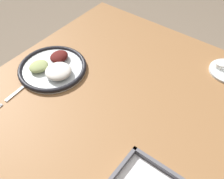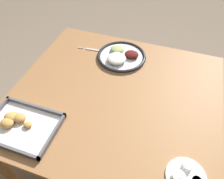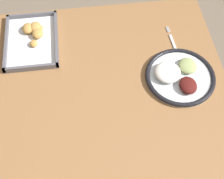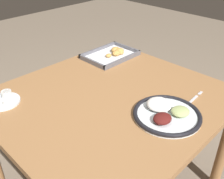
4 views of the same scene
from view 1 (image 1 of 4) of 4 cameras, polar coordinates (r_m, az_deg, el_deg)
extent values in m
plane|color=#7A6B59|center=(1.65, 0.39, -17.27)|extent=(8.00, 8.00, 0.00)
cube|color=olive|center=(1.08, 0.57, -1.09)|extent=(1.07, 1.00, 0.03)
cylinder|color=olive|center=(1.80, -1.59, 7.07)|extent=(0.06, 0.06, 0.67)
cylinder|color=silver|center=(1.19, -12.79, 4.44)|extent=(0.30, 0.30, 0.01)
torus|color=black|center=(1.18, -12.83, 4.66)|extent=(0.30, 0.30, 0.02)
ellipsoid|color=white|center=(1.13, -11.61, 3.91)|extent=(0.11, 0.11, 0.04)
ellipsoid|color=#511614|center=(1.20, -11.61, 6.95)|extent=(0.09, 0.07, 0.03)
ellipsoid|color=#9EAD6B|center=(1.18, -15.66, 4.87)|extent=(0.09, 0.08, 0.03)
cube|color=silver|center=(1.14, -19.18, 0.18)|extent=(0.16, 0.02, 0.00)
cylinder|color=silver|center=(1.24, 22.47, 4.93)|extent=(0.04, 0.04, 0.02)
cylinder|color=#593319|center=(1.24, 22.58, 5.20)|extent=(0.03, 0.03, 0.01)
cube|color=#595960|center=(0.87, 11.46, -16.69)|extent=(0.01, 0.24, 0.02)
camera|label=2|loc=(0.86, 69.78, 26.67)|focal=35.00mm
camera|label=3|loc=(1.32, 39.28, 55.52)|focal=50.00mm
camera|label=4|loc=(1.81, -6.08, 44.02)|focal=42.00mm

